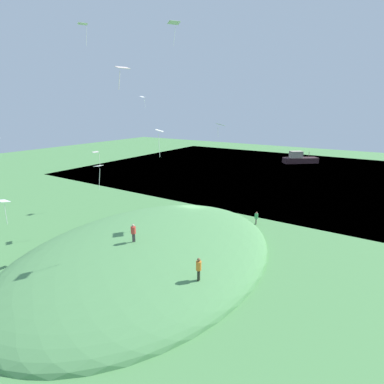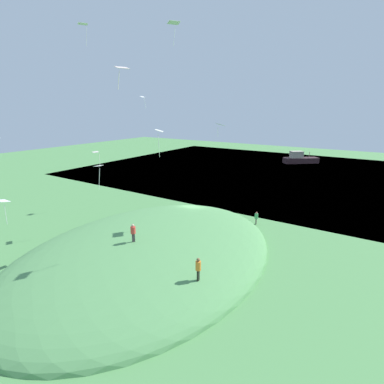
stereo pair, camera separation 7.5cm
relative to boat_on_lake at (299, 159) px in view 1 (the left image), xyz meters
name	(u,v)px [view 1 (the left image)]	position (x,y,z in m)	size (l,w,h in m)	color
ground_plane	(192,215)	(47.10, -2.12, -1.04)	(160.00, 160.00, 0.00)	#4F8A4B
lake_water	(274,172)	(13.77, -2.12, -1.24)	(58.80, 80.00, 0.40)	#365A79
grass_hill	(149,254)	(58.29, 0.16, -1.04)	(29.38, 21.08, 4.24)	#549052
boat_on_lake	(299,159)	(0.00, 0.00, 0.00)	(7.52, 8.27, 3.06)	#321E23
person_on_hilltop	(133,231)	(60.21, 0.24, 2.09)	(0.60, 0.60, 1.66)	#393436
person_watching_kites	(199,266)	(61.37, 7.67, 1.52)	(0.40, 0.40, 1.80)	black
person_walking_path	(256,217)	(45.43, 5.95, -0.07)	(0.50, 0.50, 1.56)	#514B42
kite_1	(159,133)	(59.32, 2.76, 10.57)	(1.05, 0.97, 2.19)	white
kite_3	(96,153)	(56.79, -8.01, 7.85)	(0.91, 1.02, 1.60)	white
kite_4	(3,202)	(67.77, -5.05, 5.84)	(0.66, 0.95, 1.96)	white
kite_6	(143,98)	(45.94, -10.85, 13.78)	(0.75, 0.56, 1.60)	white
kite_7	(174,24)	(54.92, 1.11, 19.25)	(1.21, 1.13, 1.89)	silver
kite_8	(220,125)	(51.60, 3.98, 10.86)	(1.27, 1.26, 1.31)	silver
kite_9	(122,69)	(65.16, 5.08, 14.41)	(0.84, 0.71, 1.22)	#F7D9CF
kite_10	(83,25)	(54.11, -11.55, 21.00)	(1.22, 1.12, 2.19)	silver
kite_11	(99,168)	(60.15, -3.66, 7.22)	(0.75, 0.52, 2.21)	white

